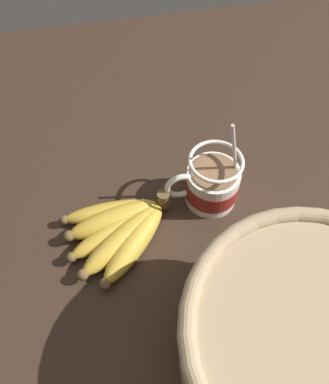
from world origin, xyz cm
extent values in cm
cube|color=#332319|center=(0.00, 0.00, 1.51)|extent=(115.49, 115.49, 3.02)
cylinder|color=white|center=(-4.29, -0.99, 6.38)|extent=(8.26, 8.26, 6.73)
cylinder|color=maroon|center=(-4.29, -0.99, 6.26)|extent=(8.46, 8.46, 3.25)
torus|color=white|center=(0.73, -0.99, 7.65)|extent=(5.35, 0.90, 5.35)
cylinder|color=#846042|center=(-4.29, -0.99, 9.84)|extent=(7.06, 7.06, 0.40)
torus|color=white|center=(-4.29, -0.99, 12.29)|extent=(8.26, 8.26, 0.60)
cylinder|color=silver|center=(-7.22, -0.99, 11.82)|extent=(3.44, 0.50, 14.72)
ellipsoid|color=silver|center=(-5.74, -0.99, 4.52)|extent=(3.00, 2.00, 0.80)
cylinder|color=brown|center=(3.66, -0.51, 5.64)|extent=(2.00, 2.00, 3.00)
ellipsoid|color=gold|center=(11.91, -0.59, 4.61)|extent=(14.53, 3.34, 3.19)
sphere|color=brown|center=(19.16, -0.67, 4.61)|extent=(1.43, 1.43, 1.43)
ellipsoid|color=gold|center=(11.64, 1.10, 4.91)|extent=(14.73, 6.52, 3.78)
sphere|color=brown|center=(18.63, 2.50, 4.91)|extent=(1.70, 1.70, 1.70)
ellipsoid|color=gold|center=(11.57, 2.91, 4.68)|extent=(15.29, 9.09, 3.33)
sphere|color=brown|center=(18.56, 5.92, 4.68)|extent=(1.50, 1.50, 1.50)
ellipsoid|color=gold|center=(10.81, 4.56, 4.89)|extent=(14.83, 12.03, 3.74)
sphere|color=brown|center=(17.15, 9.04, 4.89)|extent=(1.68, 1.68, 1.68)
ellipsoid|color=gold|center=(9.30, 5.60, 4.83)|extent=(12.59, 13.21, 3.64)
sphere|color=brown|center=(14.26, 10.97, 4.83)|extent=(1.64, 1.64, 1.64)
cylinder|color=tan|center=(-7.01, 25.51, 9.70)|extent=(27.81, 27.81, 13.36)
torus|color=tan|center=(-7.01, 25.51, 16.38)|extent=(29.20, 29.20, 1.95)
camera|label=1|loc=(10.47, 31.77, 53.76)|focal=35.00mm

